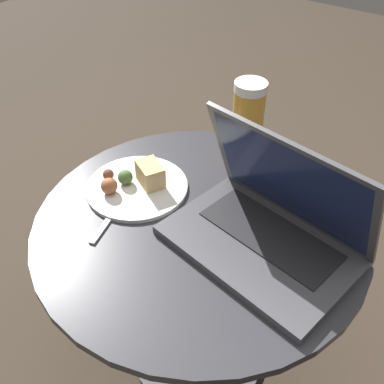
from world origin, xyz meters
The scene contains 6 objects.
ground_plane centered at (0.00, 0.00, 0.00)m, with size 6.00×6.00×0.00m, color #382D23.
table centered at (0.00, 0.00, 0.37)m, with size 0.69×0.69×0.49m.
laptop centered at (0.14, 0.02, 0.54)m, with size 0.38×0.29×0.24m.
beer_glass centered at (-0.02, 0.20, 0.61)m, with size 0.07×0.07×0.22m.
snack_plate centered at (-0.17, 0.00, 0.51)m, with size 0.23×0.23×0.06m.
fork centered at (-0.16, -0.08, 0.50)m, with size 0.07×0.18×0.01m.
Camera 1 is at (0.38, -0.55, 1.14)m, focal length 42.00 mm.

